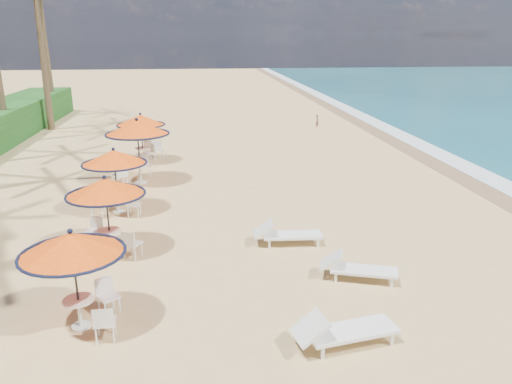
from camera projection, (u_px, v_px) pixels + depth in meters
ground at (319, 312)px, 10.53m from camera, size 160.00×160.00×0.00m
foam_strip at (479, 174)px, 21.03m from camera, size 1.20×140.00×0.04m
wetsand_band at (459, 175)px, 20.93m from camera, size 1.40×140.00×0.02m
station_0 at (76, 253)px, 9.55m from camera, size 2.03×2.03×2.11m
station_1 at (106, 194)px, 12.98m from camera, size 2.07×2.07×2.16m
station_2 at (114, 165)px, 16.04m from camera, size 2.09×2.09×2.18m
station_3 at (136, 136)px, 19.22m from camera, size 2.48×2.48×2.58m
station_4 at (142, 126)px, 22.60m from camera, size 2.19×2.19×2.28m
lounger_near at (342, 330)px, 9.31m from camera, size 2.10×1.00×0.72m
lounger_mid at (356, 268)px, 11.87m from camera, size 1.91×1.11×0.65m
lounger_far at (286, 234)px, 13.87m from camera, size 1.94×0.70×0.68m
person at (317, 121)px, 31.44m from camera, size 0.28×0.36×0.88m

